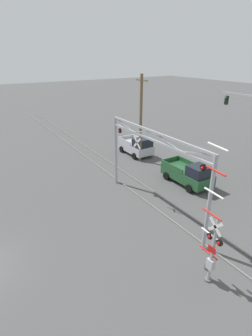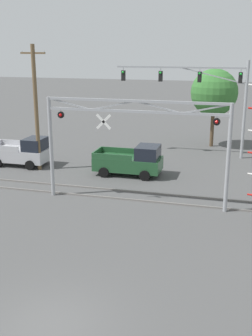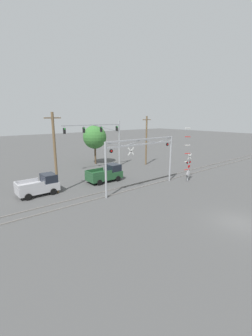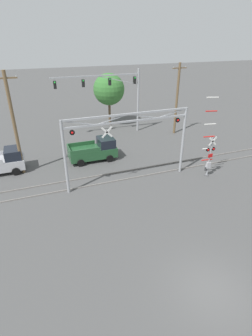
% 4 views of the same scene
% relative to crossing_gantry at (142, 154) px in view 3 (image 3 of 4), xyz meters
% --- Properties ---
extents(ground_plane, '(200.00, 200.00, 0.00)m').
position_rel_crossing_gantry_xyz_m(ground_plane, '(0.02, -11.44, -4.15)').
color(ground_plane, '#4C4C4C').
extents(rail_track_near, '(80.00, 0.08, 0.10)m').
position_rel_crossing_gantry_xyz_m(rail_track_near, '(0.02, 0.28, -4.10)').
color(rail_track_near, gray).
rests_on(rail_track_near, ground_plane).
extents(rail_track_far, '(80.00, 0.08, 0.10)m').
position_rel_crossing_gantry_xyz_m(rail_track_far, '(0.02, 1.72, -4.10)').
color(rail_track_far, gray).
rests_on(rail_track_far, ground_plane).
extents(crossing_gantry, '(10.30, 0.27, 5.87)m').
position_rel_crossing_gantry_xyz_m(crossing_gantry, '(0.00, 0.00, 0.00)').
color(crossing_gantry, '#9EA0A5').
rests_on(crossing_gantry, ground_plane).
extents(crossing_signal_mast, '(1.55, 0.35, 6.97)m').
position_rel_crossing_gantry_xyz_m(crossing_signal_mast, '(6.77, -1.56, -2.02)').
color(crossing_signal_mast, '#9EA0A5').
rests_on(crossing_signal_mast, ground_plane).
extents(traffic_signal_span, '(10.38, 0.39, 7.61)m').
position_rel_crossing_gantry_xyz_m(traffic_signal_span, '(3.17, 11.87, 1.17)').
color(traffic_signal_span, '#9EA0A5').
rests_on(traffic_signal_span, ground_plane).
extents(pickup_truck_lead, '(4.61, 2.34, 2.13)m').
position_rel_crossing_gantry_xyz_m(pickup_truck_lead, '(-1.48, 5.21, -3.16)').
color(pickup_truck_lead, '#23512D').
rests_on(pickup_truck_lead, ground_plane).
extents(pickup_truck_following, '(4.25, 2.34, 2.13)m').
position_rel_crossing_gantry_xyz_m(pickup_truck_following, '(-9.96, 5.53, -3.16)').
color(pickup_truck_following, '#B7B7BC').
rests_on(pickup_truck_following, ground_plane).
extents(utility_pole_left, '(1.80, 0.28, 8.77)m').
position_rel_crossing_gantry_xyz_m(utility_pole_left, '(-8.29, 4.79, 0.38)').
color(utility_pole_left, brown).
rests_on(utility_pole_left, ground_plane).
extents(utility_pole_right, '(1.80, 0.28, 8.35)m').
position_rel_crossing_gantry_xyz_m(utility_pole_right, '(9.82, 9.35, 0.17)').
color(utility_pole_right, brown).
rests_on(utility_pole_right, ground_plane).
extents(background_tree_beyond_span, '(4.06, 4.06, 6.80)m').
position_rel_crossing_gantry_xyz_m(background_tree_beyond_span, '(3.24, 15.48, 0.60)').
color(background_tree_beyond_span, brown).
rests_on(background_tree_beyond_span, ground_plane).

